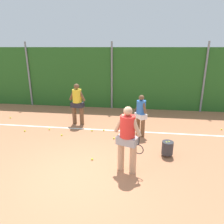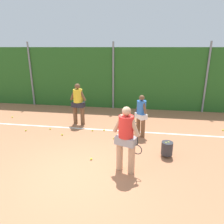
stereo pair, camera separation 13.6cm
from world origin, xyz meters
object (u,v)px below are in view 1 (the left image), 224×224
Objects in this scene: tennis_ball_7 at (92,159)px; player_backcourt_far at (77,102)px; tennis_ball_1 at (62,135)px; tennis_ball_11 at (25,131)px; tennis_ball_0 at (114,138)px; tennis_ball_4 at (92,131)px; tennis_ball_3 at (49,129)px; tennis_ball_10 at (221,129)px; tennis_ball_2 at (132,151)px; tennis_ball_12 at (10,118)px; tennis_ball_9 at (137,142)px; ball_hopper at (167,148)px; tennis_ball_5 at (104,130)px; player_foreground_near at (127,136)px; player_midcourt at (141,113)px.

player_backcourt_far is at bearing 114.05° from tennis_ball_7.
tennis_ball_11 is at bearing 173.34° from tennis_ball_1.
tennis_ball_0 is 1.00× the size of tennis_ball_4.
tennis_ball_1 is (-0.28, -1.34, -1.01)m from player_backcourt_far.
tennis_ball_3 is 7.27m from tennis_ball_10.
player_backcourt_far is 1.48m from tennis_ball_4.
tennis_ball_2 is (2.79, -0.93, 0.00)m from tennis_ball_1.
tennis_ball_3 is at bearing 157.93° from tennis_ball_2.
player_backcourt_far is at bearing 30.40° from tennis_ball_11.
tennis_ball_1 is 3.67m from tennis_ball_12.
tennis_ball_9 is at bearing -3.81° from tennis_ball_1.
tennis_ball_4 is (-1.71, 1.54, 0.00)m from tennis_ball_2.
ball_hopper is 7.78× the size of tennis_ball_0.
tennis_ball_3 is 2.31m from tennis_ball_5.
tennis_ball_7 is 5.88m from tennis_ball_12.
tennis_ball_4 is at bearing 142.00° from player_foreground_near.
tennis_ball_12 is (-3.55, 0.32, -1.01)m from player_backcourt_far.
tennis_ball_1 and tennis_ball_7 have the same top height.
tennis_ball_7 is 1.00× the size of tennis_ball_10.
tennis_ball_3 is at bearing 169.74° from tennis_ball_0.
player_foreground_near is 1.16× the size of player_midcourt.
tennis_ball_1 is at bearing -26.98° from tennis_ball_12.
tennis_ball_0 and tennis_ball_1 have the same top height.
tennis_ball_3 is at bearing 18.42° from tennis_ball_11.
player_backcourt_far reaches higher than tennis_ball_3.
tennis_ball_1 and tennis_ball_5 have the same top height.
tennis_ball_7 and tennis_ball_9 have the same top height.
tennis_ball_2 is 1.00× the size of tennis_ball_11.
ball_hopper is 7.78× the size of tennis_ball_9.
tennis_ball_4 is 1.00× the size of tennis_ball_5.
tennis_ball_0 is 4.63m from tennis_ball_10.
tennis_ball_2 is at bearing 105.95° from player_foreground_near.
ball_hopper is 7.78× the size of tennis_ball_10.
player_midcourt is 3.18× the size of ball_hopper.
player_backcourt_far is 28.04× the size of tennis_ball_5.
tennis_ball_3 and tennis_ball_10 have the same top height.
ball_hopper is 7.78× the size of tennis_ball_2.
tennis_ball_7 is (-1.10, 0.41, -1.03)m from player_foreground_near.
tennis_ball_12 is at bearing -175.99° from player_backcourt_far.
tennis_ball_12 is at bearing 168.79° from player_foreground_near.
tennis_ball_10 is at bearing 25.66° from tennis_ball_9.
tennis_ball_4 is 1.00× the size of tennis_ball_7.
tennis_ball_5 is at bearing 24.60° from tennis_ball_1.
tennis_ball_2 is (-0.26, -1.43, -0.88)m from player_midcourt.
player_midcourt reaches higher than tennis_ball_12.
tennis_ball_2 is at bearing -42.03° from tennis_ball_4.
tennis_ball_5 and tennis_ball_12 have the same top height.
tennis_ball_11 is (-4.72, -0.30, -0.88)m from player_midcourt.
tennis_ball_3 and tennis_ball_9 have the same top height.
tennis_ball_10 is at bearing 18.76° from tennis_ball_0.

